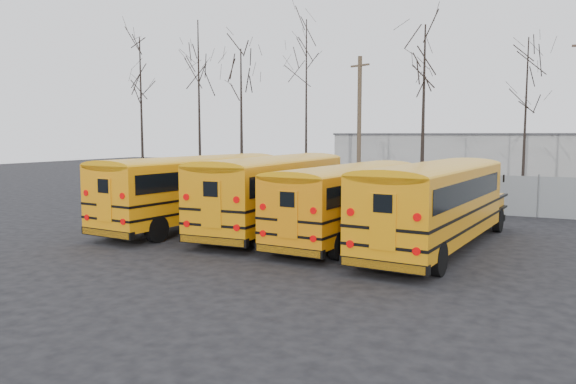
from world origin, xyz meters
The scene contains 14 objects.
ground centered at (0.00, 0.00, 0.00)m, with size 120.00×120.00×0.00m, color black.
fence centered at (0.00, 12.00, 1.00)m, with size 40.00×0.04×2.00m, color gray.
distant_building centered at (2.00, 32.00, 2.00)m, with size 22.00×8.00×4.00m, color #B6B5B0.
bus_a centered at (-5.23, 2.32, 1.84)m, with size 3.65×11.44×3.15m.
bus_b centered at (-1.64, 2.90, 1.87)m, with size 3.08×11.50×3.19m.
bus_c centered at (1.84, 2.30, 1.72)m, with size 3.13×10.64×2.94m.
bus_d centered at (5.17, 1.90, 1.83)m, with size 3.50×11.34×3.13m.
utility_pole_left centered at (-3.66, 19.10, 4.77)m, with size 1.56×0.79×9.29m.
tree_0 centered at (-18.72, 14.46, 5.48)m, with size 0.26×0.26×10.96m, color black.
tree_1 centered at (-13.70, 14.57, 5.88)m, with size 0.26×0.26×11.76m, color black.
tree_2 centered at (-9.75, 13.63, 4.73)m, with size 0.26×0.26×9.45m, color black.
tree_3 centered at (-5.90, 15.26, 5.62)m, with size 0.26×0.26×11.24m, color black.
tree_4 centered at (1.79, 14.34, 5.06)m, with size 0.26×0.26×10.12m, color black.
tree_5 centered at (6.98, 16.67, 4.70)m, with size 0.26×0.26×9.39m, color black.
Camera 1 is at (9.13, -17.66, 4.03)m, focal length 35.00 mm.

